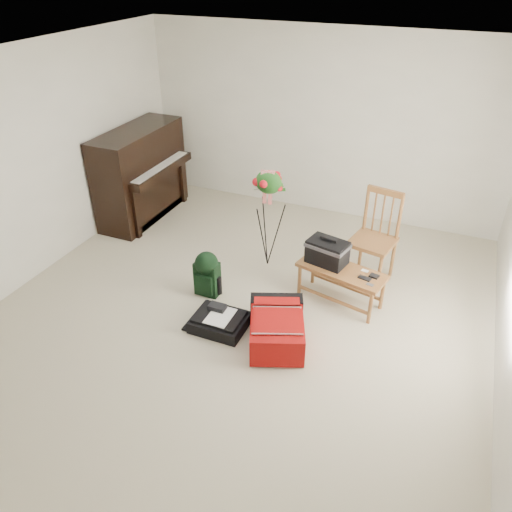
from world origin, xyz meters
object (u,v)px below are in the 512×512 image
at_px(piano, 142,176).
at_px(bench, 330,259).
at_px(flower_stand, 268,219).
at_px(green_backpack, 207,272).
at_px(red_suitcase, 279,325).
at_px(dining_chair, 373,238).
at_px(black_duffel, 220,321).

bearing_deg(piano, bench, -17.37).
relative_size(bench, flower_stand, 0.79).
bearing_deg(green_backpack, red_suitcase, -21.68).
distance_m(red_suitcase, flower_stand, 1.44).
relative_size(piano, dining_chair, 1.41).
bearing_deg(dining_chair, piano, -174.32).
bearing_deg(green_backpack, dining_chair, 33.16).
height_order(piano, flower_stand, flower_stand).
xyz_separation_m(bench, green_backpack, (-1.25, -0.44, -0.22)).
relative_size(piano, bench, 1.52).
relative_size(dining_chair, green_backpack, 2.03).
distance_m(dining_chair, red_suitcase, 1.58).
bearing_deg(black_duffel, flower_stand, 89.79).
height_order(bench, red_suitcase, bench).
xyz_separation_m(black_duffel, flower_stand, (0.00, 1.30, 0.53)).
bearing_deg(black_duffel, bench, 46.44).
bearing_deg(dining_chair, black_duffel, -116.93).
height_order(bench, flower_stand, flower_stand).
height_order(red_suitcase, black_duffel, red_suitcase).
height_order(black_duffel, flower_stand, flower_stand).
bearing_deg(red_suitcase, dining_chair, 46.02).
relative_size(dining_chair, red_suitcase, 1.17).
height_order(red_suitcase, green_backpack, green_backpack).
relative_size(bench, dining_chair, 0.93).
bearing_deg(red_suitcase, bench, 51.44).
bearing_deg(flower_stand, bench, -35.93).
bearing_deg(piano, red_suitcase, -33.09).
height_order(dining_chair, red_suitcase, dining_chair).
height_order(piano, bench, piano).
bearing_deg(flower_stand, dining_chair, -2.40).
bearing_deg(bench, red_suitcase, -94.12).
distance_m(black_duffel, green_backpack, 0.64).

